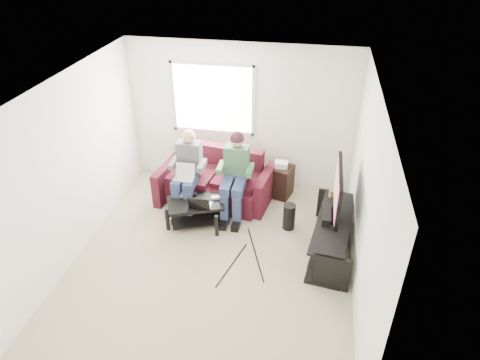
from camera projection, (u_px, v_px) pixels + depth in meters
name	position (u px, v px, depth m)	size (l,w,h in m)	color
floor	(213.00, 258.00, 6.33)	(4.50, 4.50, 0.00)	#B4AC8C
ceiling	(206.00, 89.00, 4.96)	(4.50, 4.50, 0.00)	white
wall_back	(241.00, 117.00, 7.52)	(4.50, 4.50, 0.00)	white
wall_front	(148.00, 318.00, 3.77)	(4.50, 4.50, 0.00)	white
wall_left	(71.00, 170.00, 5.96)	(4.50, 4.50, 0.00)	white
wall_right	(366.00, 200.00, 5.33)	(4.50, 4.50, 0.00)	white
window	(213.00, 99.00, 7.43)	(1.48, 0.04, 1.28)	white
sofa	(216.00, 182.00, 7.50)	(2.03, 1.13, 0.89)	#481222
person_left	(187.00, 169.00, 7.05)	(0.40, 0.71, 1.37)	navy
person_right	(235.00, 170.00, 6.91)	(0.40, 0.71, 1.42)	navy
laptop_silver	(184.00, 175.00, 6.90)	(0.32, 0.22, 0.24)	silver
coffee_table	(195.00, 208.00, 6.86)	(1.00, 0.81, 0.43)	black
laptop_black	(201.00, 199.00, 6.65)	(0.34, 0.24, 0.24)	black
controller_a	(180.00, 195.00, 6.93)	(0.14, 0.09, 0.04)	silver
controller_b	(192.00, 194.00, 6.96)	(0.14, 0.09, 0.04)	black
controller_c	(216.00, 198.00, 6.87)	(0.14, 0.09, 0.04)	gray
tv_stand	(332.00, 237.00, 6.36)	(0.71, 1.70, 0.54)	black
tv	(338.00, 191.00, 6.04)	(0.12, 1.10, 0.81)	black
soundbar	(326.00, 213.00, 6.27)	(0.12, 0.50, 0.10)	black
drink_cup	(331.00, 194.00, 6.70)	(0.08, 0.08, 0.12)	#9C6E43
console_white	(332.00, 251.00, 5.98)	(0.30, 0.22, 0.06)	silver
console_grey	(333.00, 221.00, 6.56)	(0.34, 0.26, 0.08)	gray
console_black	(332.00, 235.00, 6.27)	(0.38, 0.30, 0.07)	black
subwoofer	(289.00, 217.00, 6.82)	(0.20, 0.20, 0.44)	black
keyboard_floor	(319.00, 260.00, 6.26)	(0.16, 0.47, 0.03)	black
end_table	(280.00, 180.00, 7.60)	(0.39, 0.39, 0.68)	black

